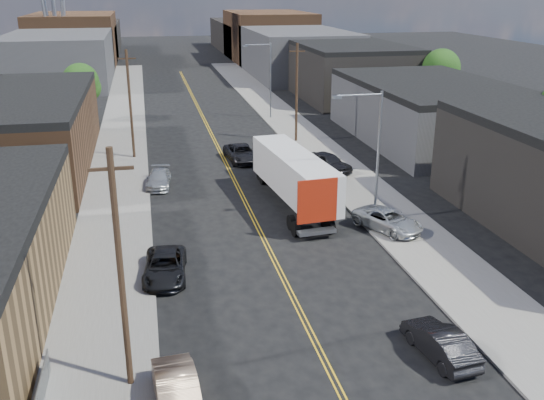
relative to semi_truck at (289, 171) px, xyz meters
name	(u,v)px	position (x,y,z in m)	size (l,w,h in m)	color
ground	(205,121)	(-3.27, 29.50, -2.31)	(260.00, 260.00, 0.00)	black
centerline	(221,154)	(-3.27, 14.50, -2.30)	(0.32, 120.00, 0.01)	gold
sidewalk_left	(120,158)	(-12.77, 14.50, -2.23)	(5.00, 140.00, 0.15)	slate
sidewalk_right	(316,148)	(6.23, 14.50, -2.23)	(5.00, 140.00, 0.15)	slate
warehouse_brown	(17,131)	(-21.27, 13.50, 0.99)	(12.00, 26.00, 6.60)	#4F331F
industrial_right_b	(430,111)	(18.73, 15.50, 0.74)	(14.00, 24.00, 6.10)	#333335
industrial_right_c	(349,71)	(18.73, 41.50, 1.49)	(14.00, 22.00, 7.60)	black
skyline_left_a	(60,58)	(-23.27, 64.50, 1.69)	(16.00, 30.00, 8.00)	#333335
skyline_right_a	(297,53)	(16.73, 64.50, 1.69)	(16.00, 30.00, 8.00)	#333335
skyline_left_b	(74,39)	(-23.27, 89.50, 2.69)	(16.00, 26.00, 10.00)	#4F331F
skyline_right_b	(268,36)	(16.73, 89.50, 2.69)	(16.00, 26.00, 10.00)	#4F331F
skyline_left_c	(83,39)	(-23.27, 109.50, 1.19)	(16.00, 40.00, 7.00)	black
skyline_right_c	(252,36)	(16.73, 109.50, 1.19)	(16.00, 40.00, 7.00)	black
streetlight_near	(373,147)	(4.33, -5.50, 3.02)	(3.39, 0.25, 9.00)	gray
streetlight_far	(267,74)	(4.33, 29.50, 3.02)	(3.39, 0.25, 9.00)	gray
utility_pole_left_near	(121,272)	(-11.47, -20.50, 2.83)	(1.60, 0.26, 10.00)	black
utility_pole_left_far	(130,104)	(-11.47, 14.50, 2.83)	(1.60, 0.26, 10.00)	black
utility_pole_right	(297,92)	(4.93, 17.50, 2.83)	(1.60, 0.26, 10.00)	black
tree_left_far	(81,84)	(-17.21, 31.50, 2.26)	(4.35, 4.20, 6.97)	black
tree_right_far	(441,71)	(26.79, 29.50, 2.87)	(4.85, 4.76, 7.91)	black
semi_truck	(289,171)	(0.00, 0.00, 0.00)	(3.85, 15.71, 4.05)	silver
car_left_b	(178,395)	(-9.67, -22.50, -1.56)	(1.58, 4.52, 1.49)	#9C8066
car_left_c	(165,266)	(-9.67, -11.04, -1.62)	(2.27, 4.93, 1.37)	black
car_left_d	(159,179)	(-9.47, 5.44, -1.66)	(1.81, 4.46, 1.30)	#B1B5B7
car_right_oncoming	(440,342)	(1.73, -21.17, -1.60)	(1.49, 4.28, 1.41)	black
car_right_lot_a	(388,220)	(4.93, -7.33, -1.48)	(2.27, 4.92, 1.37)	silver
car_right_lot_c	(328,162)	(4.93, 6.28, -1.34)	(1.94, 4.82, 1.64)	black
car_ahead_truck	(241,153)	(-1.77, 11.50, -1.57)	(2.47, 5.36, 1.49)	black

